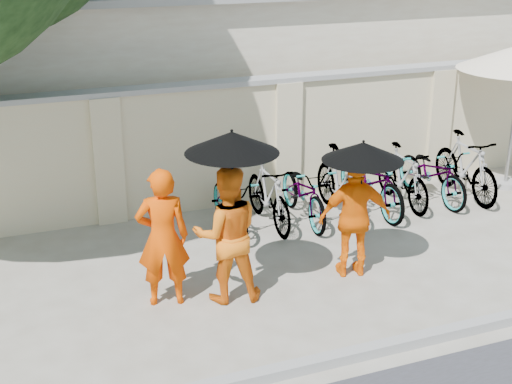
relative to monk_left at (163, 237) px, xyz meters
name	(u,v)px	position (x,y,z in m)	size (l,w,h in m)	color
ground	(239,299)	(0.87, -0.26, -0.87)	(80.00, 80.00, 0.00)	#A49F94
kerb	(294,368)	(0.87, -1.96, -0.81)	(40.00, 0.16, 0.12)	gray
compound_wall	(228,145)	(1.87, 2.94, 0.13)	(20.00, 0.30, 2.00)	beige
building_behind	(214,66)	(2.87, 6.74, 0.73)	(14.00, 6.00, 3.20)	silver
monk_left	(163,237)	(0.00, 0.00, 0.00)	(0.64, 0.42, 1.75)	#E94500
monk_center	(227,234)	(0.76, -0.18, -0.01)	(0.84, 0.66, 1.73)	orange
parasol_center	(232,142)	(0.81, -0.26, 1.17)	(1.11, 1.11, 1.20)	black
monk_right	(355,218)	(2.53, -0.16, -0.06)	(0.95, 0.40, 1.62)	orange
parasol_right	(363,151)	(2.55, -0.24, 0.86)	(1.04, 1.04, 0.94)	black
bike_0	(231,203)	(1.50, 1.82, -0.44)	(0.58, 1.67, 0.88)	#9A9A9C
bike_1	(268,194)	(2.10, 1.77, -0.36)	(0.49, 1.72, 1.04)	#9A9A9C
bike_2	(304,192)	(2.70, 1.77, -0.40)	(0.63, 1.80, 0.94)	#9A9A9C
bike_3	(340,184)	(3.31, 1.70, -0.31)	(0.53, 1.87, 1.12)	#9A9A9C
bike_4	(372,181)	(3.91, 1.75, -0.36)	(0.68, 1.96, 1.03)	#9A9A9C
bike_5	(403,176)	(4.51, 1.78, -0.37)	(0.47, 1.67, 1.01)	#9A9A9C
bike_6	(432,173)	(5.11, 1.81, -0.40)	(0.63, 1.82, 0.96)	#9A9A9C
bike_7	(466,166)	(5.71, 1.72, -0.32)	(0.52, 1.84, 1.11)	#9A9A9C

